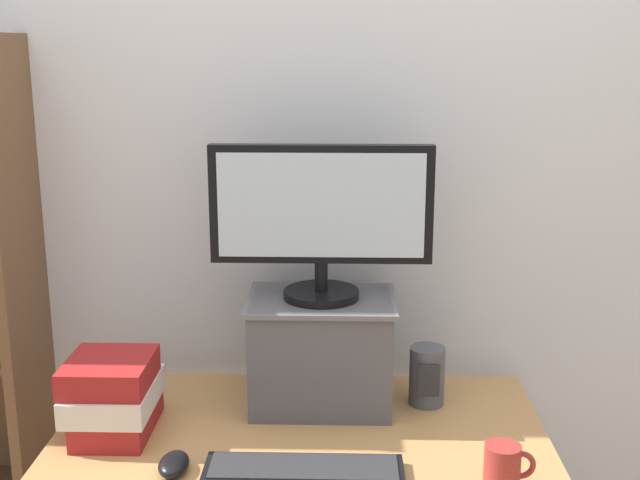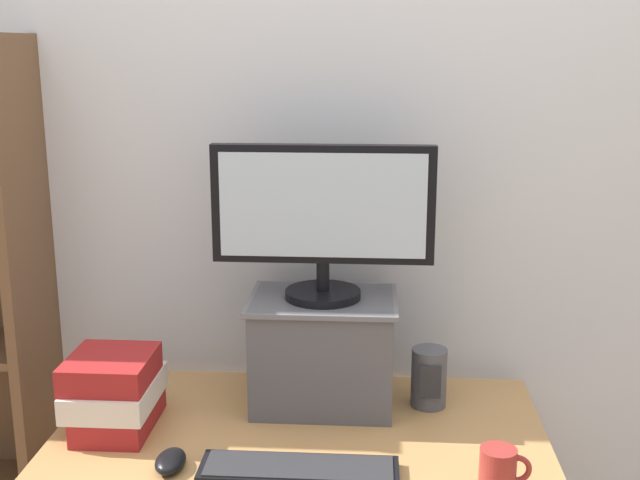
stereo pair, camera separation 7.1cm
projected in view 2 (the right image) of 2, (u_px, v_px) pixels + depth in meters
back_wall at (313, 172)px, 2.17m from camera, size 7.00×0.08×2.60m
desk at (300, 469)px, 1.90m from camera, size 1.15×0.70×0.75m
riser_box at (323, 348)px, 2.01m from camera, size 0.37×0.27×0.28m
computer_monitor at (323, 214)px, 1.92m from camera, size 0.54×0.19×0.38m
keyboard at (299, 471)px, 1.69m from camera, size 0.42×0.12×0.02m
computer_mouse at (171, 461)px, 1.72m from camera, size 0.06×0.10×0.04m
book_stack at (115, 391)px, 1.89m from camera, size 0.19×0.25×0.18m
coffee_mug at (499, 470)px, 1.62m from camera, size 0.11×0.08×0.10m
desk_speaker at (429, 377)px, 2.01m from camera, size 0.09×0.09×0.15m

